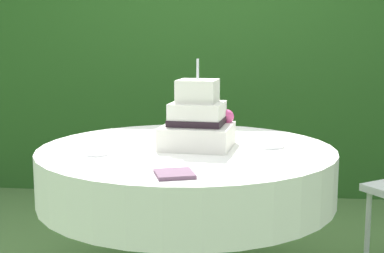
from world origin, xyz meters
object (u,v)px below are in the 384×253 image
object	(u,v)px
cake_table	(186,173)
wedding_cake	(198,122)
serving_plate_far	(269,146)
serving_plate_near	(97,154)
napkin_stack	(174,174)

from	to	relation	value
cake_table	wedding_cake	size ratio (longest dim) A/B	3.35
wedding_cake	serving_plate_far	size ratio (longest dim) A/B	3.09
cake_table	serving_plate_far	world-z (taller)	serving_plate_far
serving_plate_near	serving_plate_far	bearing A→B (deg)	18.70
wedding_cake	napkin_stack	xyz separation A→B (m)	(-0.03, -0.55, -0.11)
wedding_cake	serving_plate_near	distance (m)	0.49
serving_plate_near	napkin_stack	bearing A→B (deg)	-39.99
serving_plate_near	serving_plate_far	size ratio (longest dim) A/B	0.79
serving_plate_near	napkin_stack	distance (m)	0.51
serving_plate_far	napkin_stack	xyz separation A→B (m)	(-0.37, -0.59, 0.00)
cake_table	serving_plate_far	bearing A→B (deg)	7.16
napkin_stack	serving_plate_far	bearing A→B (deg)	57.66
serving_plate_far	wedding_cake	bearing A→B (deg)	-173.42
wedding_cake	napkin_stack	size ratio (longest dim) A/B	2.97
serving_plate_near	wedding_cake	bearing A→B (deg)	27.23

